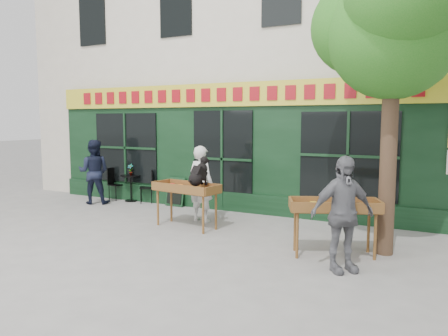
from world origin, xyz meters
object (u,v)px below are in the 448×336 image
(book_cart_right, at_px, (334,209))
(man_right, at_px, (342,214))
(woman, at_px, (201,184))
(bistro_table, at_px, (131,183))
(book_cart_center, at_px, (186,190))
(man_left, at_px, (94,172))
(dog, at_px, (199,170))

(book_cart_right, bearing_deg, man_right, -91.29)
(woman, bearing_deg, bistro_table, -13.40)
(bistro_table, bearing_deg, book_cart_center, -31.36)
(bistro_table, xyz_separation_m, man_left, (-0.70, -0.74, 0.36))
(bistro_table, bearing_deg, man_right, -24.99)
(book_cart_center, distance_m, woman, 0.65)
(woman, xyz_separation_m, book_cart_right, (3.36, -1.16, -0.06))
(book_cart_center, height_order, man_right, man_right)
(book_cart_center, bearing_deg, dog, 0.26)
(book_cart_center, relative_size, book_cart_right, 0.97)
(dog, height_order, woman, woman)
(man_right, distance_m, man_left, 7.84)
(dog, xyz_separation_m, woman, (-0.35, 0.70, -0.40))
(book_cart_center, bearing_deg, bistro_table, 157.03)
(book_cart_right, bearing_deg, man_left, 143.88)
(man_left, bearing_deg, book_cart_right, 140.23)
(book_cart_center, xyz_separation_m, man_left, (-3.80, 1.15, 0.08))
(book_cart_center, height_order, man_left, man_left)
(book_cart_center, xyz_separation_m, woman, (0.00, 0.65, 0.06))
(book_cart_right, bearing_deg, woman, 137.84)
(woman, relative_size, bistro_table, 2.33)
(book_cart_center, distance_m, man_right, 3.87)
(dog, bearing_deg, book_cart_center, -179.74)
(woman, relative_size, man_left, 0.98)
(dog, xyz_separation_m, book_cart_right, (3.01, -0.46, -0.47))
(book_cart_center, relative_size, bistro_table, 2.07)
(book_cart_center, height_order, book_cart_right, same)
(book_cart_right, bearing_deg, dog, 148.21)
(man_right, bearing_deg, woman, 109.33)
(bistro_table, bearing_deg, man_left, -133.28)
(woman, distance_m, bistro_table, 3.36)
(book_cart_center, bearing_deg, man_right, -10.62)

